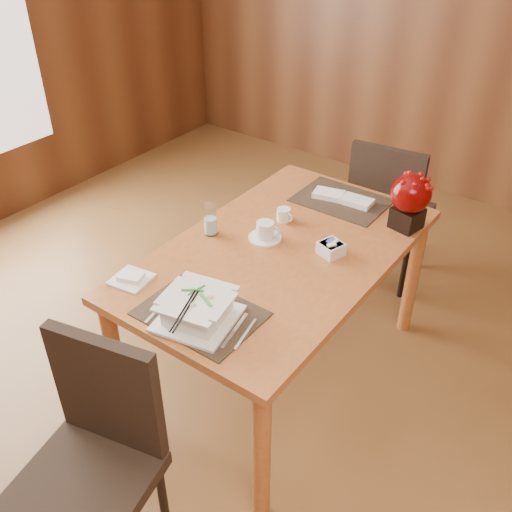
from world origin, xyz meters
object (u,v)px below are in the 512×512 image
Objects in this scene: bread_plate at (131,279)px; water_glass at (210,219)px; coffee_cup at (265,232)px; near_chair at (95,449)px; creamer_jug at (284,215)px; sugar_caddy at (331,249)px; far_chair at (388,207)px; dining_table at (281,267)px; berry_decor at (410,198)px; soup_setting at (197,309)px.

water_glass is at bearing 86.11° from bread_plate.
near_chair reaches higher than coffee_cup.
creamer_jug is 0.35m from sugar_caddy.
near_chair is 2.12m from far_chair.
bread_plate is at bearing -131.05° from sugar_caddy.
dining_table is 0.28m from creamer_jug.
sugar_caddy is 0.35× the size of berry_decor.
berry_decor is at bearing 53.52° from dining_table.
water_glass is 1.73× the size of creamer_jug.
far_chair reaches higher than water_glass.
soup_setting is 1.19× the size of berry_decor.
coffee_cup reaches higher than sugar_caddy.
dining_table is 0.67m from bread_plate.
coffee_cup is 1.77× the size of creamer_jug.
dining_table is 0.39m from water_glass.
sugar_caddy is 0.96m from far_chair.
water_glass reaches higher than soup_setting.
far_chair is at bearing 74.99° from near_chair.
soup_setting reaches higher than sugar_caddy.
near_chair is at bearing -105.21° from soup_setting.
near_chair is 1.00× the size of far_chair.
water_glass is 0.16× the size of far_chair.
water_glass is 0.92m from berry_decor.
sugar_caddy is (0.18, 0.68, -0.03)m from soup_setting.
berry_decor is 0.29× the size of far_chair.
berry_decor is (0.37, 0.50, 0.25)m from dining_table.
soup_setting reaches higher than creamer_jug.
sugar_caddy is at bearing 26.15° from dining_table.
sugar_caddy is at bearing 48.95° from bread_plate.
far_chair reaches higher than dining_table.
bread_plate is 1.65m from far_chair.
berry_decor is at bearing 60.32° from soup_setting.
berry_decor reaches higher than water_glass.
near_chair reaches higher than dining_table.
creamer_jug is at bearing 55.14° from water_glass.
sugar_caddy is at bearing -113.18° from berry_decor.
berry_decor is at bearing 114.23° from far_chair.
creamer_jug is (-0.13, 0.22, 0.13)m from dining_table.
dining_table is 9.80× the size of coffee_cup.
berry_decor reaches higher than coffee_cup.
dining_table is at bearing -153.85° from sugar_caddy.
creamer_jug is at bearing -150.37° from berry_decor.
berry_decor reaches higher than dining_table.
near_chair reaches higher than water_glass.
soup_setting is (0.02, -0.58, 0.15)m from dining_table.
soup_setting is at bearing -88.26° from dining_table.
dining_table is 1.11m from near_chair.
dining_table is at bearing 80.05° from soup_setting.
coffee_cup reaches higher than creamer_jug.
dining_table is at bearing -43.92° from creamer_jug.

